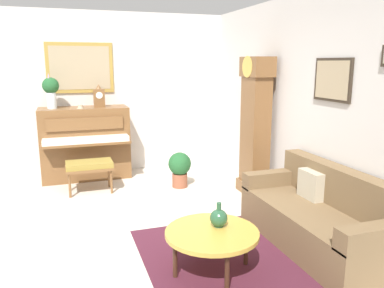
% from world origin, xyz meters
% --- Properties ---
extents(ground_plane, '(6.40, 6.00, 0.10)m').
position_xyz_m(ground_plane, '(0.00, 0.00, -0.05)').
color(ground_plane, beige).
extents(wall_left, '(0.13, 4.90, 2.80)m').
position_xyz_m(wall_left, '(-2.60, -0.01, 1.41)').
color(wall_left, silver).
rests_on(wall_left, ground_plane).
extents(wall_back, '(5.30, 0.13, 2.80)m').
position_xyz_m(wall_back, '(0.02, 2.40, 1.40)').
color(wall_back, silver).
rests_on(wall_back, ground_plane).
extents(area_rug, '(2.10, 1.50, 0.01)m').
position_xyz_m(area_rug, '(1.21, 0.86, 0.00)').
color(area_rug, '#4C1E2D').
rests_on(area_rug, ground_plane).
extents(piano, '(0.87, 1.44, 1.21)m').
position_xyz_m(piano, '(-2.23, -0.22, 0.61)').
color(piano, brown).
rests_on(piano, ground_plane).
extents(piano_bench, '(0.42, 0.70, 0.48)m').
position_xyz_m(piano_bench, '(-1.43, -0.22, 0.41)').
color(piano_bench, brown).
rests_on(piano_bench, ground_plane).
extents(grandfather_clock, '(0.52, 0.34, 2.03)m').
position_xyz_m(grandfather_clock, '(-0.61, 2.12, 0.96)').
color(grandfather_clock, brown).
rests_on(grandfather_clock, ground_plane).
extents(couch, '(1.90, 0.80, 0.84)m').
position_xyz_m(couch, '(1.14, 1.99, 0.31)').
color(couch, brown).
rests_on(couch, ground_plane).
extents(coffee_table, '(0.88, 0.88, 0.40)m').
position_xyz_m(coffee_table, '(1.26, 0.70, 0.37)').
color(coffee_table, gold).
rests_on(coffee_table, ground_plane).
extents(mantel_clock, '(0.13, 0.18, 0.38)m').
position_xyz_m(mantel_clock, '(-2.23, 0.04, 1.38)').
color(mantel_clock, brown).
rests_on(mantel_clock, piano).
extents(flower_vase, '(0.26, 0.26, 0.58)m').
position_xyz_m(flower_vase, '(-2.23, -0.71, 1.52)').
color(flower_vase, silver).
rests_on(flower_vase, piano).
extents(teacup, '(0.12, 0.12, 0.06)m').
position_xyz_m(teacup, '(-2.12, -0.27, 1.23)').
color(teacup, beige).
rests_on(teacup, piano).
extents(green_jug, '(0.17, 0.17, 0.24)m').
position_xyz_m(green_jug, '(1.19, 0.80, 0.49)').
color(green_jug, '#234C33').
rests_on(green_jug, coffee_table).
extents(potted_plant, '(0.36, 0.36, 0.56)m').
position_xyz_m(potted_plant, '(-1.24, 1.14, 0.32)').
color(potted_plant, '#935138').
rests_on(potted_plant, ground_plane).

